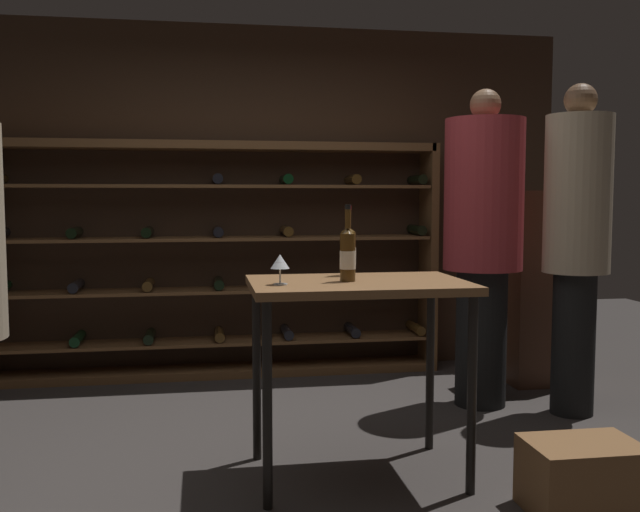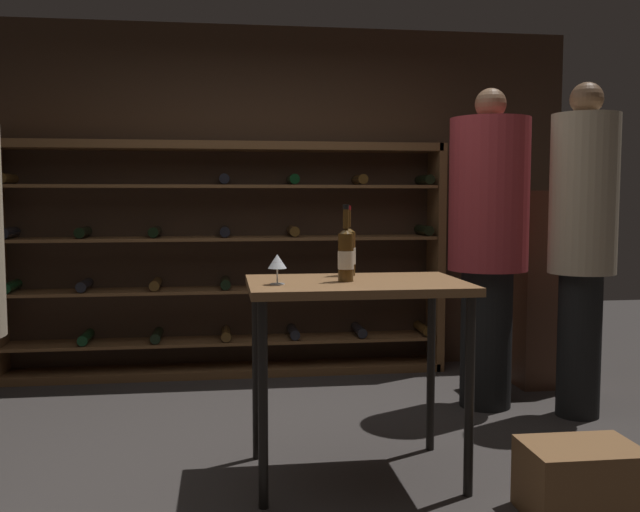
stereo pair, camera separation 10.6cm
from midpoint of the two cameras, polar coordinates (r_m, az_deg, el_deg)
The scene contains 11 objects.
ground_plane at distance 3.74m, azimuth -2.51°, elevation -16.52°, with size 10.24×10.24×0.00m, color #383330.
back_wall at distance 5.59m, azimuth -5.22°, elevation 4.53°, with size 4.79×0.10×2.67m, color #3D2B1E.
wine_rack at distance 5.39m, azimuth -8.70°, elevation -0.43°, with size 3.36×0.32×1.77m.
tasting_table at distance 3.39m, azimuth 2.18°, elevation -3.95°, with size 1.03×0.69×0.96m.
person_guest_khaki at distance 4.65m, azimuth 12.39°, elevation 1.86°, with size 0.50×0.50×2.04m.
person_guest_blue_shirt at distance 4.61m, azimuth 19.39°, elevation 1.83°, with size 0.40×0.40×2.04m.
wine_crate at distance 3.36m, azimuth 19.56°, elevation -16.51°, with size 0.48×0.34×0.31m, color brown.
display_cabinet at distance 5.35m, azimuth 16.65°, elevation -2.47°, with size 0.44×0.36×1.40m, color #4C2D1E.
wine_bottle_gold_foil at distance 3.60m, azimuth 1.45°, elevation 0.44°, with size 0.08×0.08×0.36m.
wine_bottle_red_label at distance 3.34m, azimuth 1.35°, elevation 0.14°, with size 0.08×0.08×0.36m.
wine_glass_stemmed_right at distance 3.22m, azimuth -4.19°, elevation -0.54°, with size 0.09×0.09×0.14m.
Camera 1 is at (-0.47, -3.45, 1.36)m, focal length 39.65 mm.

